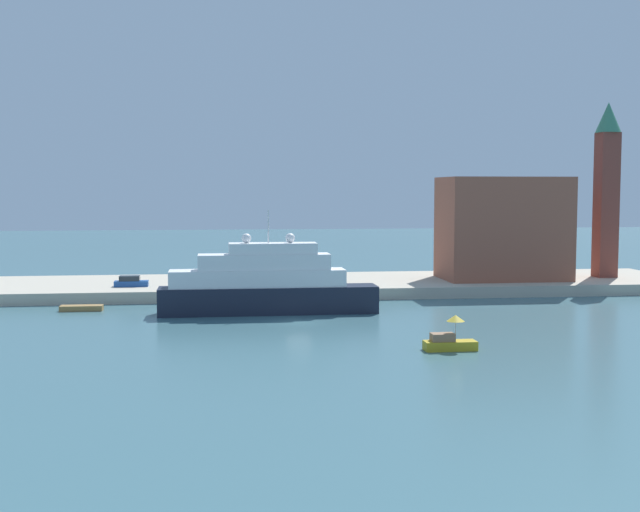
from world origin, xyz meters
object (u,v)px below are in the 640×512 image
object	(u,v)px
bell_tower	(607,183)
parked_car	(131,282)
large_yacht	(266,285)
harbor_building	(503,228)
small_motorboat	(449,340)
person_figure	(170,281)
work_barge	(82,308)
mooring_bollard	(272,285)

from	to	relation	value
bell_tower	parked_car	xyz separation A→B (m)	(-64.28, -3.20, -12.52)
large_yacht	parked_car	size ratio (longest dim) A/B	5.70
harbor_building	small_motorboat	bearing A→B (deg)	-115.15
large_yacht	person_figure	size ratio (longest dim) A/B	14.17
harbor_building	bell_tower	xyz separation A→B (m)	(14.95, 0.56, 6.19)
work_barge	bell_tower	xyz separation A→B (m)	(68.67, 13.96, 14.23)
bell_tower	large_yacht	bearing A→B (deg)	-158.96
person_figure	mooring_bollard	size ratio (longest dim) A/B	2.17
mooring_bollard	small_motorboat	bearing A→B (deg)	-69.34
bell_tower	person_figure	world-z (taller)	bell_tower
small_motorboat	bell_tower	world-z (taller)	bell_tower
harbor_building	parked_car	size ratio (longest dim) A/B	3.94
harbor_building	bell_tower	world-z (taller)	bell_tower
large_yacht	small_motorboat	distance (m)	26.93
person_figure	mooring_bollard	world-z (taller)	person_figure
person_figure	large_yacht	bearing A→B (deg)	-51.18
large_yacht	harbor_building	size ratio (longest dim) A/B	1.45
harbor_building	mooring_bollard	distance (m)	33.31
bell_tower	person_figure	distance (m)	60.76
small_motorboat	parked_car	world-z (taller)	small_motorboat
bell_tower	mooring_bollard	distance (m)	49.13
large_yacht	work_barge	distance (m)	21.10
harbor_building	mooring_bollard	world-z (taller)	harbor_building
bell_tower	parked_car	distance (m)	65.57
parked_car	person_figure	world-z (taller)	person_figure
small_motorboat	parked_car	distance (m)	48.66
large_yacht	work_barge	bearing A→B (deg)	167.27
bell_tower	parked_car	size ratio (longest dim) A/B	5.74
parked_car	harbor_building	bearing A→B (deg)	3.06
small_motorboat	person_figure	xyz separation A→B (m)	(-25.19, 36.50, 1.33)
harbor_building	parked_car	bearing A→B (deg)	-176.94
person_figure	small_motorboat	bearing A→B (deg)	-55.39
large_yacht	bell_tower	world-z (taller)	bell_tower
parked_car	person_figure	xyz separation A→B (m)	(4.98, -1.67, 0.21)
bell_tower	mooring_bollard	bearing A→B (deg)	-170.79
large_yacht	bell_tower	distance (m)	52.97
small_motorboat	mooring_bollard	bearing A→B (deg)	110.66
parked_car	large_yacht	bearing A→B (deg)	-43.85
person_figure	mooring_bollard	xyz separation A→B (m)	(12.45, -2.73, -0.39)
large_yacht	harbor_building	distance (m)	38.23
small_motorboat	person_figure	size ratio (longest dim) A/B	2.63
harbor_building	person_figure	distance (m)	44.98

